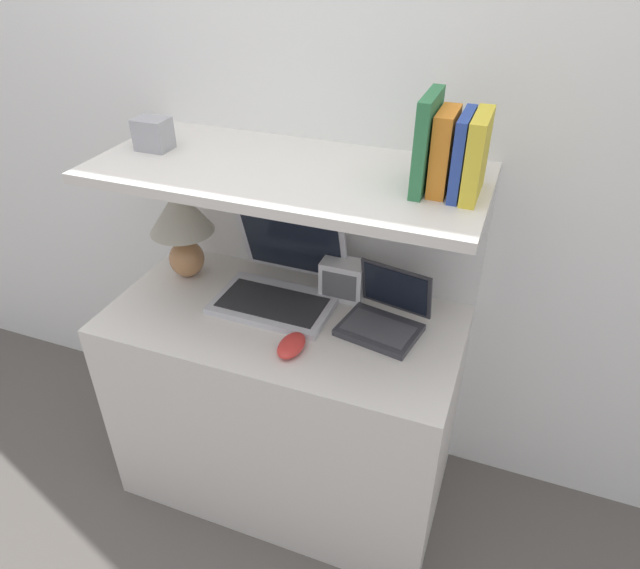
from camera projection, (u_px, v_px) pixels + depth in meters
name	position (u px, v px, depth m)	size (l,w,h in m)	color
ground_plane	(258.00, 539.00, 1.92)	(12.00, 12.00, 0.00)	#56514C
wall_back	(322.00, 134.00, 1.74)	(6.00, 0.05, 2.40)	white
desk	(286.00, 405.00, 1.93)	(1.08, 0.55, 0.73)	silver
back_riser	(317.00, 307.00, 2.04)	(1.08, 0.04, 1.16)	white
shelf	(287.00, 173.00, 1.54)	(1.08, 0.49, 0.03)	silver
table_lamp	(181.00, 221.00, 1.83)	(0.21, 0.21, 0.31)	#B27A4C
laptop_large	(280.00, 283.00, 1.79)	(0.37, 0.32, 0.25)	silver
laptop_small	(385.00, 316.00, 1.67)	(0.26, 0.24, 0.18)	#333338
computer_mouse	(291.00, 345.00, 1.59)	(0.07, 0.12, 0.04)	red
router_box	(343.00, 280.00, 1.79)	(0.14, 0.08, 0.13)	white
book_yellow	(477.00, 156.00, 1.33)	(0.04, 0.17, 0.20)	gold
book_blue	(462.00, 154.00, 1.35)	(0.03, 0.16, 0.19)	#284293
book_orange	(444.00, 152.00, 1.36)	(0.04, 0.14, 0.20)	orange
book_green	(427.00, 143.00, 1.36)	(0.03, 0.18, 0.23)	#2D7042
shelf_gadget	(153.00, 134.00, 1.63)	(0.10, 0.08, 0.09)	#99999E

